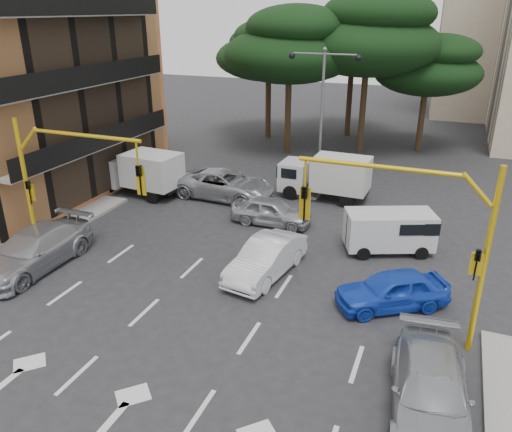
{
  "coord_description": "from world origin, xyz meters",
  "views": [
    {
      "loc": [
        7.15,
        -12.4,
        9.9
      ],
      "look_at": [
        -0.18,
        6.09,
        1.6
      ],
      "focal_mm": 35.0,
      "sensor_mm": 36.0,
      "label": 1
    }
  ],
  "objects": [
    {
      "name": "median_strip",
      "position": [
        0.0,
        16.0,
        0.07
      ],
      "size": [
        1.4,
        6.0,
        0.15
      ],
      "primitive_type": "cube",
      "color": "gray",
      "rests_on": "ground"
    },
    {
      "name": "signal_mast_right",
      "position": [
        6.8,
        1.99,
        3.88
      ],
      "size": [
        5.79,
        0.37,
        6.0
      ],
      "color": "yellow",
      "rests_on": "ground"
    },
    {
      "name": "car_white_hatch",
      "position": [
        1.04,
        4.12,
        0.73
      ],
      "size": [
        2.22,
        4.63,
        1.46
      ],
      "primitive_type": "imported",
      "rotation": [
        0.0,
        0.0,
        -0.16
      ],
      "color": "silver",
      "rests_on": "ground"
    },
    {
      "name": "pine_left_near",
      "position": [
        -3.94,
        21.96,
        7.6
      ],
      "size": [
        9.15,
        9.15,
        10.23
      ],
      "color": "#382616",
      "rests_on": "ground"
    },
    {
      "name": "street_lamp_center",
      "position": [
        0.0,
        16.0,
        5.43
      ],
      "size": [
        4.16,
        0.36,
        7.77
      ],
      "color": "slate",
      "rests_on": "median_strip"
    },
    {
      "name": "box_truck_a",
      "position": [
        -9.0,
        10.35,
        1.24
      ],
      "size": [
        5.22,
        2.55,
        2.49
      ],
      "primitive_type": null,
      "rotation": [
        0.0,
        0.0,
        1.49
      ],
      "color": "white",
      "rests_on": "ground"
    },
    {
      "name": "car_silver_wagon",
      "position": [
        -8.0,
        1.21,
        0.8
      ],
      "size": [
        2.23,
        5.49,
        1.59
      ],
      "primitive_type": "imported",
      "rotation": [
        0.0,
        0.0,
        0.0
      ],
      "color": "#9C9DA3",
      "rests_on": "ground"
    },
    {
      "name": "car_silver_cross_b",
      "position": [
        -0.52,
        9.0,
        0.67
      ],
      "size": [
        3.99,
        1.66,
        1.35
      ],
      "primitive_type": "imported",
      "rotation": [
        0.0,
        0.0,
        1.59
      ],
      "color": "#A5A7AE",
      "rests_on": "ground"
    },
    {
      "name": "ground",
      "position": [
        0.0,
        0.0,
        0.0
      ],
      "size": [
        120.0,
        120.0,
        0.0
      ],
      "primitive_type": "plane",
      "color": "#28282B",
      "rests_on": "ground"
    },
    {
      "name": "pine_back",
      "position": [
        -0.94,
        28.96,
        7.6
      ],
      "size": [
        9.15,
        9.15,
        10.23
      ],
      "color": "#382616",
      "rests_on": "ground"
    },
    {
      "name": "box_truck_b",
      "position": [
        1.0,
        13.51,
        1.23
      ],
      "size": [
        5.04,
        2.22,
        2.45
      ],
      "primitive_type": null,
      "rotation": [
        0.0,
        0.0,
        1.54
      ],
      "color": "silver",
      "rests_on": "ground"
    },
    {
      "name": "van_white",
      "position": [
        5.26,
        8.06,
        0.93
      ],
      "size": [
        4.09,
        3.0,
        1.86
      ],
      "primitive_type": null,
      "rotation": [
        0.0,
        0.0,
        -1.17
      ],
      "color": "silver",
      "rests_on": "ground"
    },
    {
      "name": "car_silver_cross_a",
      "position": [
        -4.19,
        11.5,
        0.78
      ],
      "size": [
        5.74,
        2.85,
        1.57
      ],
      "primitive_type": "imported",
      "rotation": [
        0.0,
        0.0,
        1.53
      ],
      "color": "#A6A8AE",
      "rests_on": "ground"
    },
    {
      "name": "car_silver_parked",
      "position": [
        7.6,
        -1.22,
        0.72
      ],
      "size": [
        2.54,
        5.13,
        1.43
      ],
      "primitive_type": "imported",
      "rotation": [
        0.0,
        0.0,
        0.11
      ],
      "color": "#999BA0",
      "rests_on": "ground"
    },
    {
      "name": "pine_center",
      "position": [
        1.06,
        23.96,
        8.3
      ],
      "size": [
        9.98,
        9.98,
        11.16
      ],
      "color": "#382616",
      "rests_on": "ground"
    },
    {
      "name": "car_blue_compact",
      "position": [
        6.0,
        3.58,
        0.68
      ],
      "size": [
        4.24,
        3.52,
        1.36
      ],
      "primitive_type": "imported",
      "rotation": [
        0.0,
        0.0,
        -1.0
      ],
      "color": "blue",
      "rests_on": "ground"
    },
    {
      "name": "pine_right",
      "position": [
        5.06,
        25.96,
        6.22
      ],
      "size": [
        7.49,
        7.49,
        8.37
      ],
      "color": "#382616",
      "rests_on": "ground"
    },
    {
      "name": "signal_mast_left",
      "position": [
        -6.8,
        1.99,
        3.88
      ],
      "size": [
        5.79,
        0.37,
        6.0
      ],
      "color": "yellow",
      "rests_on": "ground"
    },
    {
      "name": "pine_left_far",
      "position": [
        -6.94,
        25.96,
        6.91
      ],
      "size": [
        8.32,
        8.32,
        9.3
      ],
      "color": "#382616",
      "rests_on": "ground"
    }
  ]
}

